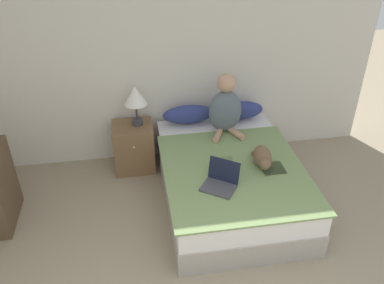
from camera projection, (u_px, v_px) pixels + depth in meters
The scene contains 9 objects.
wall_back at pixel (168, 60), 4.75m from camera, with size 5.09×0.05×2.55m.
bed at pixel (229, 180), 4.45m from camera, with size 1.45×2.02×0.53m.
pillow_near at pixel (188, 114), 4.94m from camera, with size 0.62×0.22×0.23m.
pillow_far at pixel (239, 110), 5.02m from camera, with size 0.62×0.22×0.23m.
person_sitting at pixel (226, 107), 4.66m from camera, with size 0.39×0.38×0.72m.
cat_tabby at pixel (262, 157), 4.18m from camera, with size 0.23×0.48×0.19m.
laptop_open at pixel (220, 182), 3.91m from camera, with size 0.42×0.41×0.24m.
nightstand at pixel (134, 147), 4.96m from camera, with size 0.48×0.44×0.59m.
table_lamp at pixel (135, 97), 4.64m from camera, with size 0.27×0.27×0.50m.
Camera 1 is at (-0.46, -1.11, 2.99)m, focal length 38.00 mm.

